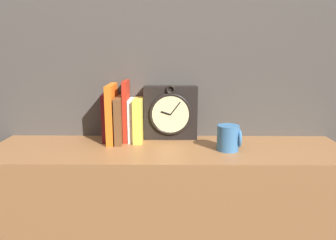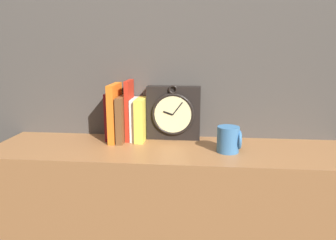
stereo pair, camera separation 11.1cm
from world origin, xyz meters
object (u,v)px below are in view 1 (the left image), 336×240
Objects in this scene: clock at (171,113)px; book_slot1_orange at (112,113)px; book_slot5_yellow at (138,120)px; book_slot2_brown at (120,119)px; mug at (229,138)px; book_slot0_maroon at (107,117)px; book_slot3_red at (126,111)px; book_slot4_white at (131,120)px.

book_slot1_orange is at bearing -169.32° from clock.
clock is at bearing 13.67° from book_slot5_yellow.
book_slot2_brown reaches higher than mug.
book_slot0_maroon is (-0.27, -0.02, -0.01)m from clock.
book_slot0_maroon is at bearing -174.93° from clock.
book_slot5_yellow is (-0.13, -0.03, -0.02)m from clock.
clock is at bearing 7.14° from book_slot3_red.
book_slot3_red reaches higher than book_slot2_brown.
mug is at bearing -18.58° from book_slot3_red.
book_slot2_brown is at bearing -19.97° from book_slot0_maroon.
book_slot3_red is at bearing 169.43° from book_slot5_yellow.
clock is at bearing 12.11° from book_slot2_brown.
book_slot4_white is (0.10, -0.00, -0.01)m from book_slot0_maroon.
book_slot2_brown is (0.03, 0.00, -0.02)m from book_slot1_orange.
book_slot1_orange is at bearing 166.14° from mug.
mug is at bearing -19.67° from book_slot5_yellow.
book_slot2_brown is 1.07× the size of book_slot4_white.
book_slot5_yellow is at bearing 9.29° from book_slot2_brown.
clock is 0.27m from book_slot0_maroon.
book_slot2_brown reaches higher than book_slot5_yellow.
book_slot4_white is (0.04, 0.02, -0.01)m from book_slot2_brown.
book_slot5_yellow is at bearing 6.88° from book_slot1_orange.
clock is 0.99× the size of book_slot1_orange.
book_slot3_red is at bearing 176.06° from book_slot4_white.
book_slot3_red is 0.06m from book_slot5_yellow.
book_slot5_yellow is at bearing -166.33° from clock.
book_slot4_white is at bearing 24.55° from book_slot2_brown.
clock is 0.25m from book_slot1_orange.
mug is (0.39, -0.14, -0.04)m from book_slot4_white.
book_slot0_maroon is 0.10m from book_slot4_white.
book_slot0_maroon is at bearing 139.82° from book_slot1_orange.
book_slot1_orange is 1.35× the size of book_slot4_white.
book_slot3_red is at bearing 0.41° from book_slot0_maroon.
book_slot2_brown is at bearing -155.45° from book_slot4_white.
clock is 0.28m from mug.
book_slot1_orange is at bearing -164.70° from book_slot4_white.
book_slot3_red is (0.08, 0.00, 0.03)m from book_slot0_maroon.
book_slot5_yellow is (0.07, 0.01, -0.01)m from book_slot2_brown.
clock is 2.41× the size of mug.
book_slot2_brown is 0.05m from book_slot4_white.
book_slot1_orange reaches higher than book_slot2_brown.
book_slot3_red reaches higher than book_slot1_orange.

